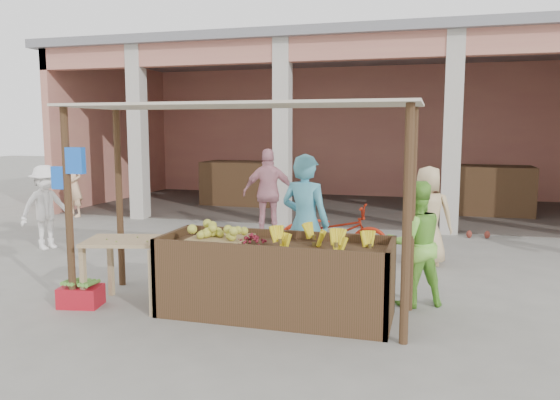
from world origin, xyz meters
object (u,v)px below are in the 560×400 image
(fruit_stall, at_px, (276,281))
(vendor_green, at_px, (414,240))
(side_table, at_px, (129,251))
(red_crate, at_px, (81,296))
(motorcycle, at_px, (333,232))
(vendor_blue, at_px, (305,219))

(fruit_stall, relative_size, vendor_green, 1.64)
(fruit_stall, bearing_deg, side_table, -175.66)
(red_crate, relative_size, motorcycle, 0.25)
(side_table, height_order, red_crate, side_table)
(vendor_green, relative_size, motorcycle, 0.85)
(fruit_stall, xyz_separation_m, vendor_green, (1.49, 0.81, 0.39))
(fruit_stall, relative_size, vendor_blue, 1.36)
(side_table, xyz_separation_m, vendor_green, (3.26, 0.95, 0.12))
(fruit_stall, bearing_deg, red_crate, -171.80)
(side_table, bearing_deg, motorcycle, 40.54)
(side_table, height_order, vendor_blue, vendor_blue)
(vendor_green, height_order, motorcycle, vendor_green)
(motorcycle, bearing_deg, fruit_stall, 177.18)
(side_table, xyz_separation_m, vendor_blue, (1.89, 1.11, 0.29))
(vendor_blue, distance_m, vendor_green, 1.39)
(vendor_blue, bearing_deg, fruit_stall, 96.86)
(vendor_blue, height_order, motorcycle, vendor_blue)
(side_table, height_order, motorcycle, motorcycle)
(side_table, bearing_deg, red_crate, -174.55)
(side_table, bearing_deg, vendor_blue, 15.93)
(fruit_stall, bearing_deg, vendor_green, 28.70)
(side_table, distance_m, red_crate, 0.80)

